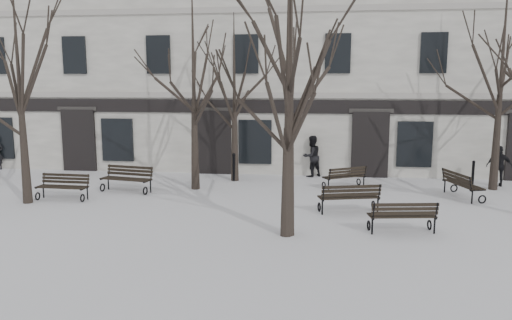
% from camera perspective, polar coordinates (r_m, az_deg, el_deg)
% --- Properties ---
extents(ground, '(100.00, 100.00, 0.00)m').
position_cam_1_polar(ground, '(14.95, 2.21, -7.43)').
color(ground, silver).
rests_on(ground, ground).
extents(building, '(40.40, 10.20, 11.40)m').
position_cam_1_polar(building, '(27.30, 4.65, 11.71)').
color(building, silver).
rests_on(building, ground).
extents(tree_0, '(5.65, 5.65, 8.07)m').
position_cam_1_polar(tree_0, '(18.85, -25.62, 10.64)').
color(tree_0, black).
rests_on(tree_0, ground).
extents(tree_1, '(4.98, 4.98, 7.11)m').
position_cam_1_polar(tree_1, '(13.32, 3.65, 9.91)').
color(tree_1, black).
rests_on(tree_1, ground).
extents(tree_2, '(6.41, 6.41, 9.16)m').
position_cam_1_polar(tree_2, '(13.48, 3.99, 15.37)').
color(tree_2, black).
rests_on(tree_2, ground).
extents(tree_4, '(5.79, 5.79, 8.28)m').
position_cam_1_polar(tree_4, '(19.51, -7.20, 11.73)').
color(tree_4, black).
rests_on(tree_4, ground).
extents(tree_5, '(4.90, 4.90, 7.00)m').
position_cam_1_polar(tree_5, '(21.01, -2.50, 9.42)').
color(tree_5, black).
rests_on(tree_5, ground).
extents(tree_6, '(6.21, 6.21, 8.87)m').
position_cam_1_polar(tree_6, '(21.40, 26.45, 11.62)').
color(tree_6, black).
rests_on(tree_6, ground).
extents(bench_0, '(1.86, 0.74, 0.92)m').
position_cam_1_polar(bench_0, '(19.24, -21.19, -2.77)').
color(bench_0, black).
rests_on(bench_0, ground).
extents(bench_1, '(2.04, 1.16, 0.98)m').
position_cam_1_polar(bench_1, '(16.42, 10.61, -4.15)').
color(bench_1, black).
rests_on(bench_1, ground).
extents(bench_2, '(1.93, 0.95, 0.93)m').
position_cam_1_polar(bench_2, '(14.65, 16.40, -6.08)').
color(bench_2, black).
rests_on(bench_2, ground).
extents(bench_3, '(2.06, 1.07, 1.00)m').
position_cam_1_polar(bench_3, '(19.81, -14.53, -1.99)').
color(bench_3, black).
rests_on(bench_3, ground).
extents(bench_4, '(1.80, 1.42, 0.88)m').
position_cam_1_polar(bench_4, '(20.17, 10.14, -1.83)').
color(bench_4, black).
rests_on(bench_4, ground).
extents(bench_5, '(1.19, 2.03, 0.97)m').
position_cam_1_polar(bench_5, '(19.67, 22.42, -2.51)').
color(bench_5, black).
rests_on(bench_5, ground).
extents(bollard_a, '(0.16, 0.16, 1.21)m').
position_cam_1_polar(bollard_a, '(21.21, -2.54, -0.70)').
color(bollard_a, black).
rests_on(bollard_a, ground).
extents(bollard_b, '(0.13, 0.13, 1.00)m').
position_cam_1_polar(bollard_b, '(22.45, 23.56, -1.21)').
color(bollard_b, black).
rests_on(bollard_b, ground).
extents(pedestrian_b, '(1.13, 1.11, 1.84)m').
position_cam_1_polar(pedestrian_b, '(22.44, 6.34, -1.89)').
color(pedestrian_b, black).
rests_on(pedestrian_b, ground).
extents(pedestrian_c, '(1.03, 0.59, 1.65)m').
position_cam_1_polar(pedestrian_c, '(22.55, 25.89, -2.70)').
color(pedestrian_c, black).
rests_on(pedestrian_c, ground).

